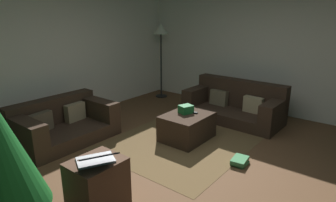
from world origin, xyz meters
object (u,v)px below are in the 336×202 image
at_px(couch_left, 62,124).
at_px(couch_right, 235,105).
at_px(side_table, 98,186).
at_px(laptop, 97,159).
at_px(book_stack, 240,161).
at_px(tv_remote, 193,112).
at_px(gift_box, 186,109).
at_px(corner_lamp, 161,35).
at_px(ottoman, 187,127).

bearing_deg(couch_left, couch_right, 145.72).
relative_size(couch_left, side_table, 2.63).
bearing_deg(couch_right, laptop, 94.60).
relative_size(couch_right, book_stack, 6.21).
bearing_deg(laptop, tv_remote, 8.94).
bearing_deg(couch_left, side_table, 67.55).
relative_size(side_table, book_stack, 1.96).
relative_size(gift_box, book_stack, 0.69).
xyz_separation_m(book_stack, corner_lamp, (1.95, 3.02, 1.47)).
height_order(gift_box, book_stack, gift_box).
bearing_deg(laptop, couch_right, 3.16).
bearing_deg(tv_remote, couch_left, 116.64).
height_order(ottoman, laptop, laptop).
height_order(couch_right, corner_lamp, corner_lamp).
bearing_deg(ottoman, gift_box, 54.81).
relative_size(tv_remote, book_stack, 0.54).
relative_size(ottoman, tv_remote, 5.12).
distance_m(book_stack, corner_lamp, 3.88).
bearing_deg(book_stack, couch_left, 111.20).
relative_size(ottoman, laptop, 1.57).
height_order(couch_left, gift_box, couch_left).
xyz_separation_m(couch_right, laptop, (-3.45, -0.19, 0.35)).
bearing_deg(couch_left, ottoman, 128.35).
xyz_separation_m(couch_right, ottoman, (-1.36, 0.19, -0.07)).
distance_m(tv_remote, corner_lamp, 2.78).
relative_size(couch_right, ottoman, 2.25).
bearing_deg(ottoman, side_table, -171.14).
distance_m(couch_right, corner_lamp, 2.51).
distance_m(couch_right, ottoman, 1.37).
bearing_deg(laptop, book_stack, -19.93).
bearing_deg(gift_box, side_table, -169.77).
relative_size(couch_left, couch_right, 0.83).
bearing_deg(corner_lamp, laptop, -148.30).
distance_m(couch_left, tv_remote, 2.14).
bearing_deg(side_table, corner_lamp, 31.27).
bearing_deg(corner_lamp, ottoman, -131.00).
bearing_deg(laptop, corner_lamp, 31.70).
xyz_separation_m(couch_left, gift_box, (1.31, -1.54, 0.23)).
relative_size(couch_right, corner_lamp, 1.04).
height_order(tv_remote, book_stack, tv_remote).
bearing_deg(side_table, ottoman, 8.86).
bearing_deg(laptop, couch_left, 67.45).
height_order(ottoman, book_stack, ottoman).
xyz_separation_m(couch_right, side_table, (-3.42, -0.13, 0.00)).
distance_m(couch_right, gift_box, 1.36).
bearing_deg(couch_right, corner_lamp, -7.84).
relative_size(gift_box, tv_remote, 1.29).
relative_size(tv_remote, corner_lamp, 0.09).
xyz_separation_m(tv_remote, corner_lamp, (1.60, 2.00, 1.07)).
xyz_separation_m(couch_left, book_stack, (1.03, -2.65, -0.22)).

